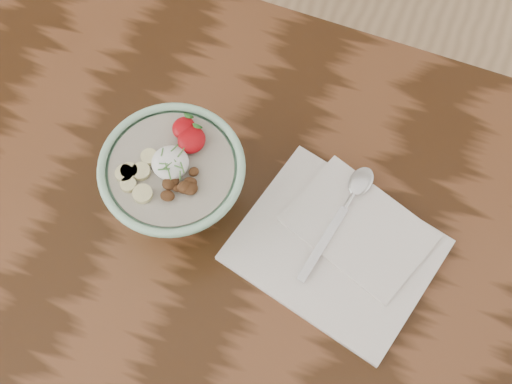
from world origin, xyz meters
TOP-DOWN VIEW (x-y plane):
  - table at (0.00, 0.00)cm, footprint 160.00×90.00cm
  - breakfast_bowl at (-8.93, 9.93)cm, footprint 18.18×18.18cm
  - napkin at (13.42, 11.22)cm, footprint 28.44×25.05cm
  - spoon at (12.67, 17.73)cm, footprint 5.51×18.47cm

SIDE VIEW (x-z plane):
  - table at x=0.00cm, z-range 28.20..103.20cm
  - napkin at x=13.42cm, z-range 74.88..76.38cm
  - spoon at x=12.67cm, z-range 76.42..77.39cm
  - breakfast_bowl at x=-8.93cm, z-range 75.16..87.11cm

